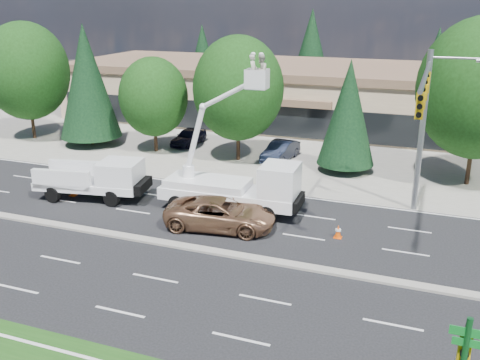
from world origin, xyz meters
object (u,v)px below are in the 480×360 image
at_px(signal_mast, 424,113).
at_px(utility_pickup, 97,183).
at_px(bucket_truck, 239,181).
at_px(minivan, 220,214).

relative_size(signal_mast, utility_pickup, 1.52).
bearing_deg(bucket_truck, signal_mast, 8.64).
relative_size(utility_pickup, minivan, 1.15).
distance_m(signal_mast, minivan, 11.61).
xyz_separation_m(signal_mast, minivan, (-9.44, -4.24, -5.25)).
relative_size(signal_mast, bucket_truck, 1.14).
bearing_deg(utility_pickup, signal_mast, -1.65).
relative_size(utility_pickup, bucket_truck, 0.75).
bearing_deg(minivan, bucket_truck, -10.90).
height_order(bucket_truck, minivan, bucket_truck).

